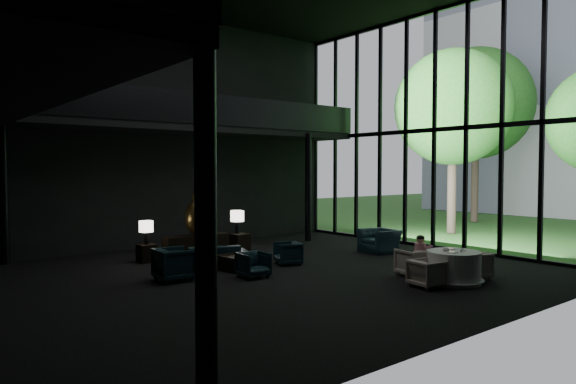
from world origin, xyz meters
TOP-DOWN VIEW (x-y plane):
  - floor at (0.00, 0.00)m, footprint 14.00×12.00m
  - wall_back at (0.00, 6.00)m, footprint 14.00×0.04m
  - wall_front at (0.00, -6.00)m, footprint 14.00×0.04m
  - curtain_wall at (6.95, 0.00)m, footprint 0.20×12.00m
  - mezzanine_back at (1.00, 5.00)m, footprint 12.00×2.00m
  - railing_left at (-5.00, 0.00)m, footprint 0.06×12.00m
  - railing_back at (1.00, 4.00)m, footprint 12.00×0.06m
  - column_sw at (-5.00, -5.70)m, footprint 0.24×0.24m
  - column_nw at (-5.00, 5.70)m, footprint 0.24×0.24m
  - column_ne at (4.80, 4.00)m, footprint 0.24×0.24m
  - tree_near at (11.00, 2.00)m, footprint 4.80×4.80m
  - tree_far at (16.00, 4.00)m, footprint 5.60×5.60m
  - console at (-0.15, 3.52)m, footprint 2.06×0.47m
  - bronze_urn at (-0.15, 3.50)m, footprint 0.69×0.69m
  - side_table_left at (-1.75, 3.51)m, footprint 0.47×0.47m
  - table_lamp_left at (-1.75, 3.52)m, footprint 0.40×0.40m
  - side_table_right at (1.45, 3.50)m, footprint 0.52×0.52m
  - table_lamp_right at (1.45, 3.68)m, footprint 0.45×0.45m
  - sofa at (-0.44, 2.00)m, footprint 1.78×1.08m
  - lounge_armchair_west at (-2.22, 0.77)m, footprint 0.94×0.99m
  - lounge_armchair_east at (1.20, 0.70)m, footprint 0.73×0.75m
  - lounge_armchair_south at (-0.54, -0.13)m, footprint 0.61×0.57m
  - window_armchair at (4.86, 0.54)m, footprint 0.95×1.30m
  - coffee_table at (-0.32, 0.95)m, footprint 1.00×1.00m
  - dining_table at (2.78, -3.57)m, footprint 1.39×1.39m
  - dining_chair_north at (2.69, -2.52)m, footprint 0.84×0.81m
  - dining_chair_east at (3.62, -3.55)m, footprint 0.77×0.80m
  - dining_chair_west at (1.95, -3.43)m, footprint 0.62×0.65m
  - child at (2.72, -2.67)m, footprint 0.28×0.28m
  - plate_a at (2.60, -3.65)m, footprint 0.33×0.33m
  - plate_b at (3.04, -3.32)m, footprint 0.27×0.27m
  - saucer at (3.00, -3.67)m, footprint 0.15×0.15m
  - coffee_cup at (3.04, -3.62)m, footprint 0.09×0.09m
  - cereal_bowl at (2.65, -3.43)m, footprint 0.17×0.17m
  - cream_pot at (2.79, -3.76)m, footprint 0.06×0.06m

SIDE VIEW (x-z plane):
  - floor at x=0.00m, z-range -0.01..0.01m
  - coffee_table at x=-0.32m, z-range 0.00..0.39m
  - side_table_left at x=-1.75m, z-range 0.00..0.52m
  - side_table_right at x=1.45m, z-range 0.00..0.57m
  - dining_chair_west at x=1.95m, z-range 0.00..0.61m
  - lounge_armchair_south at x=-0.54m, z-range 0.00..0.61m
  - lounge_armchair_east at x=1.20m, z-range 0.00..0.62m
  - dining_table at x=2.78m, z-range -0.05..0.70m
  - console at x=-0.15m, z-range 0.00..0.66m
  - dining_chair_east at x=3.62m, z-range 0.00..0.66m
  - sofa at x=-0.44m, z-range 0.00..0.67m
  - dining_chair_north at x=2.69m, z-range 0.00..0.75m
  - lounge_armchair_west at x=-2.22m, z-range 0.00..0.97m
  - window_armchair at x=4.86m, z-range 0.00..1.05m
  - child at x=2.72m, z-range 0.45..1.04m
  - saucer at x=3.00m, z-range 0.75..0.76m
  - plate_b at x=3.04m, z-range 0.75..0.77m
  - plate_a at x=2.60m, z-range 0.75..0.77m
  - cream_pot at x=2.79m, z-range 0.75..0.81m
  - coffee_cup at x=3.04m, z-range 0.76..0.82m
  - cereal_bowl at x=2.65m, z-range 0.75..0.84m
  - table_lamp_left at x=-1.75m, z-range 0.66..1.34m
  - table_lamp_right at x=1.45m, z-range 0.73..1.48m
  - bronze_urn at x=-0.15m, z-range 0.56..1.85m
  - column_sw at x=-5.00m, z-range 0.00..4.00m
  - column_nw at x=-5.00m, z-range 0.00..4.00m
  - column_ne at x=4.80m, z-range 0.00..4.00m
  - wall_back at x=0.00m, z-range 0.00..8.00m
  - wall_front at x=0.00m, z-range 0.00..8.00m
  - curtain_wall at x=6.95m, z-range 0.00..8.00m
  - mezzanine_back at x=1.00m, z-range 3.88..4.12m
  - railing_left at x=-5.00m, z-range 4.10..5.10m
  - railing_back at x=1.00m, z-range 4.10..5.10m
  - tree_near at x=11.00m, z-range 1.41..9.06m
  - tree_far at x=16.00m, z-range 1.59..10.39m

